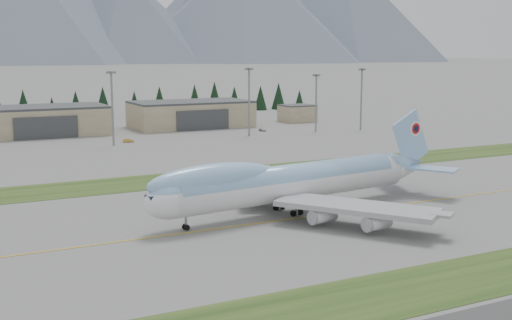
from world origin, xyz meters
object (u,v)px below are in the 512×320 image
service_vehicle_b (128,142)px  service_vehicle_c (262,131)px  hangar_right (191,114)px  hangar_center (40,121)px  boeing_747_freighter (291,181)px

service_vehicle_b → service_vehicle_c: size_ratio=0.94×
hangar_right → service_vehicle_c: size_ratio=11.71×
hangar_center → hangar_right: same height
boeing_747_freighter → service_vehicle_c: 130.90m
boeing_747_freighter → hangar_right: (35.69, 145.26, -0.61)m
boeing_747_freighter → hangar_center: (-24.31, 145.26, -0.61)m
service_vehicle_c → hangar_right: bearing=125.8°
hangar_center → service_vehicle_b: 42.22m
boeing_747_freighter → service_vehicle_c: size_ratio=16.89×
boeing_747_freighter → hangar_right: bearing=69.0°
hangar_right → service_vehicle_b: size_ratio=12.47×
service_vehicle_c → hangar_center: bearing=161.0°
service_vehicle_c → service_vehicle_b: bearing=-172.5°
boeing_747_freighter → hangar_center: bearing=92.3°
service_vehicle_b → hangar_center: bearing=47.1°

